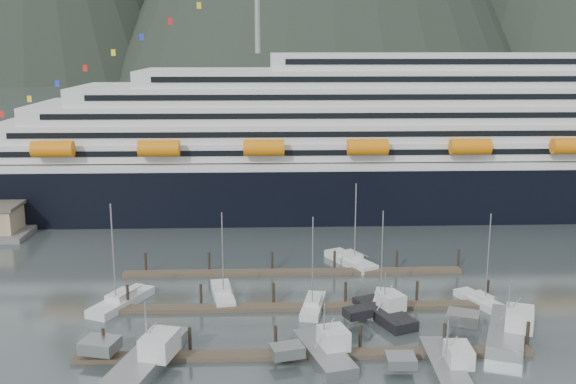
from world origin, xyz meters
The scene contains 16 objects.
ground centered at (0.00, 0.00, 0.00)m, with size 1600.00×1600.00×0.00m, color #485454.
cruise_ship centered at (30.03, 54.94, 12.04)m, with size 210.00×30.40×50.30m.
dock_near centered at (-4.93, -9.95, 0.31)m, with size 48.18×2.28×3.20m.
dock_mid centered at (-4.93, 3.05, 0.31)m, with size 48.18×2.28×3.20m.
dock_far centered at (-4.93, 16.05, 0.31)m, with size 48.18×2.28×3.20m.
sailboat_a centered at (-27.00, 4.87, 0.44)m, with size 7.12×10.54×13.87m.
sailboat_b centered at (-14.49, 7.20, 0.40)m, with size 3.81×9.47×11.93m.
sailboat_c centered at (-3.14, 2.83, 0.40)m, with size 3.88×8.56×12.32m.
sailboat_d centered at (5.38, 3.30, 0.40)m, with size 4.77×9.65×12.90m.
sailboat_f centered at (3.72, 19.99, 0.43)m, with size 7.17×10.33×12.96m.
sailboat_h centered at (18.00, 3.52, 0.40)m, with size 5.19×8.31×12.33m.
trawler_a centered at (-21.19, -11.39, 0.95)m, with size 10.79×14.28×7.59m.
trawler_b centered at (-3.15, -10.70, 0.88)m, with size 8.80×11.08×6.84m.
trawler_c centered at (8.69, -14.10, 0.81)m, with size 8.47×12.02×6.04m.
trawler_d centered at (17.64, -6.10, 0.94)m, with size 10.67×13.02×7.48m.
trawler_e centered at (4.99, -0.42, 0.83)m, with size 8.52×10.16×6.25m.
Camera 1 is at (-9.16, -74.93, 31.94)m, focal length 42.00 mm.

